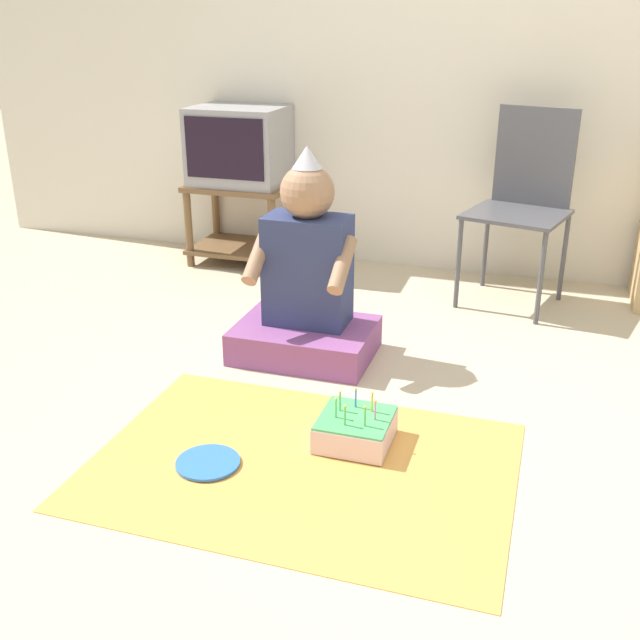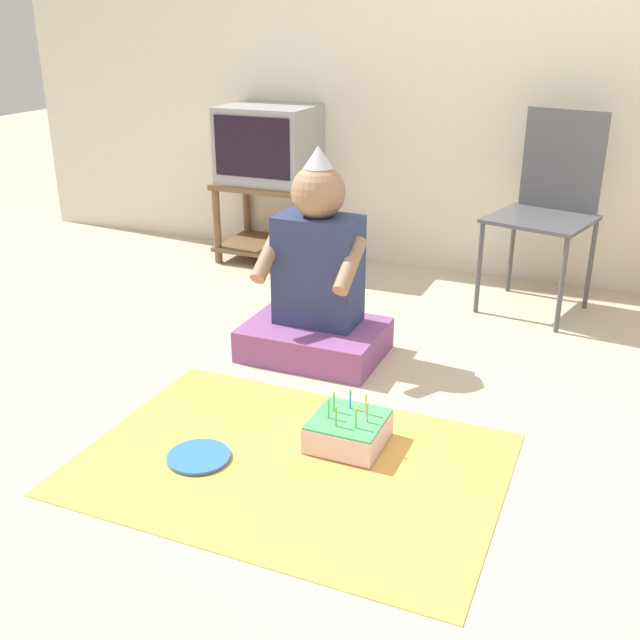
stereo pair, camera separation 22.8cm
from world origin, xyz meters
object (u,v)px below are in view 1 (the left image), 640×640
(tv, at_px, (239,145))
(folding_chair, at_px, (524,194))
(birthday_cake, at_px, (355,429))
(person_seated, at_px, (306,288))
(paper_plate, at_px, (208,462))

(tv, bearing_deg, folding_chair, -5.56)
(folding_chair, distance_m, birthday_cake, 1.75)
(person_seated, height_order, paper_plate, person_seated)
(tv, height_order, person_seated, tv)
(person_seated, distance_m, paper_plate, 0.98)
(tv, relative_size, person_seated, 0.58)
(person_seated, relative_size, birthday_cake, 3.62)
(tv, bearing_deg, birthday_cake, -56.56)
(folding_chair, relative_size, paper_plate, 4.51)
(folding_chair, height_order, person_seated, folding_chair)
(folding_chair, distance_m, person_seated, 1.29)
(tv, distance_m, folding_chair, 1.61)
(tv, xyz_separation_m, paper_plate, (0.75, -2.07, -0.67))
(tv, height_order, paper_plate, tv)
(birthday_cake, height_order, paper_plate, birthday_cake)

